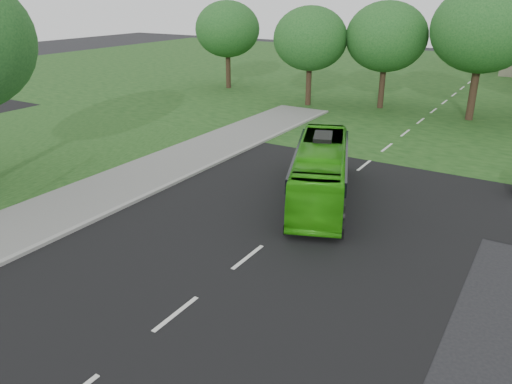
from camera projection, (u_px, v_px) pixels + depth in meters
ground at (215, 283)px, 16.39m from camera, size 160.00×160.00×0.00m
street_surfaces at (403, 130)px, 34.58m from camera, size 120.00×120.00×0.15m
tree_park_a at (310, 39)px, 40.25m from camera, size 5.99×5.99×7.96m
tree_park_b at (386, 37)px, 39.12m from camera, size 6.37×6.37×8.35m
tree_park_c at (483, 29)px, 34.95m from camera, size 7.20×7.20×9.57m
tree_park_f at (227, 29)px, 47.70m from camera, size 6.16×6.16×8.23m
bus at (320, 171)px, 22.74m from camera, size 5.40×9.42×2.58m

